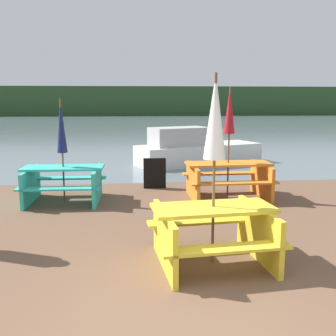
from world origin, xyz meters
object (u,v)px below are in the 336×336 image
(picnic_table_yellow, at_px, (213,230))
(picnic_table_teal, at_px, (64,181))
(umbrella_white, at_px, (215,118))
(umbrella_navy, at_px, (61,127))
(umbrella_crimson, at_px, (230,112))
(signboard, at_px, (155,173))
(boat, at_px, (195,150))
(picnic_table_orange, at_px, (228,177))

(picnic_table_yellow, relative_size, picnic_table_teal, 1.01)
(umbrella_white, bearing_deg, umbrella_navy, 126.38)
(umbrella_crimson, relative_size, signboard, 3.26)
(picnic_table_yellow, distance_m, boat, 8.24)
(picnic_table_teal, height_order, boat, boat)
(picnic_table_yellow, xyz_separation_m, signboard, (-0.54, 4.59, -0.09))
(picnic_table_yellow, relative_size, picnic_table_orange, 0.91)
(umbrella_navy, bearing_deg, signboard, 29.66)
(picnic_table_teal, relative_size, boat, 0.38)
(signboard, bearing_deg, umbrella_navy, -150.34)
(umbrella_white, distance_m, signboard, 4.88)
(umbrella_navy, bearing_deg, picnic_table_yellow, -53.62)
(picnic_table_yellow, xyz_separation_m, umbrella_navy, (-2.54, 3.45, 1.14))
(picnic_table_teal, height_order, umbrella_crimson, umbrella_crimson)
(umbrella_crimson, distance_m, umbrella_white, 3.63)
(picnic_table_yellow, bearing_deg, picnic_table_teal, 126.38)
(boat, bearing_deg, picnic_table_orange, -111.44)
(picnic_table_orange, bearing_deg, picnic_table_teal, -179.61)
(umbrella_navy, relative_size, umbrella_white, 0.88)
(picnic_table_teal, bearing_deg, picnic_table_orange, 0.39)
(picnic_table_orange, relative_size, umbrella_crimson, 0.77)
(picnic_table_yellow, height_order, umbrella_crimson, umbrella_crimson)
(picnic_table_orange, bearing_deg, picnic_table_yellow, -106.49)
(umbrella_white, bearing_deg, picnic_table_orange, 73.51)
(umbrella_crimson, height_order, umbrella_white, umbrella_white)
(signboard, bearing_deg, picnic_table_orange, -35.42)
(umbrella_crimson, xyz_separation_m, signboard, (-1.57, 1.12, -1.53))
(umbrella_navy, height_order, umbrella_white, umbrella_white)
(umbrella_white, height_order, signboard, umbrella_white)
(picnic_table_orange, height_order, umbrella_white, umbrella_white)
(picnic_table_orange, height_order, umbrella_navy, umbrella_navy)
(umbrella_white, xyz_separation_m, boat, (1.00, 8.18, -1.46))
(picnic_table_yellow, relative_size, umbrella_navy, 0.79)
(umbrella_crimson, bearing_deg, picnic_table_orange, 0.00)
(picnic_table_teal, bearing_deg, umbrella_navy, 0.00)
(umbrella_crimson, relative_size, boat, 0.54)
(picnic_table_orange, xyz_separation_m, signboard, (-1.57, 1.12, -0.11))
(signboard, bearing_deg, boat, 66.69)
(picnic_table_yellow, relative_size, boat, 0.38)
(umbrella_navy, relative_size, umbrella_crimson, 0.90)
(picnic_table_yellow, distance_m, umbrella_crimson, 3.90)
(picnic_table_teal, relative_size, umbrella_crimson, 0.70)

